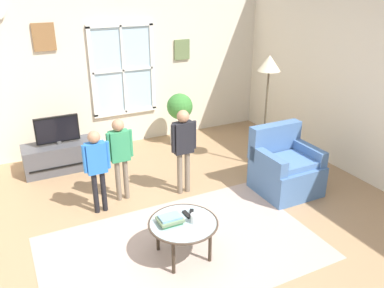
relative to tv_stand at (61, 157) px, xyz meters
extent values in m
cube|color=#9E7A56|center=(0.97, -2.54, -0.22)|extent=(6.21, 6.89, 0.02)
cube|color=beige|center=(0.97, 0.66, 1.19)|extent=(5.61, 0.12, 2.79)
cube|color=silver|center=(1.22, 0.59, 1.07)|extent=(1.02, 0.02, 1.43)
cube|color=white|center=(1.22, 0.57, 1.78)|extent=(1.08, 0.04, 0.06)
cube|color=white|center=(1.22, 0.57, 0.35)|extent=(1.08, 0.04, 0.06)
cube|color=white|center=(0.71, 0.57, 1.07)|extent=(0.06, 0.04, 1.43)
cube|color=white|center=(1.73, 0.57, 1.07)|extent=(0.06, 0.04, 1.43)
cube|color=white|center=(1.22, 0.57, 1.07)|extent=(0.03, 0.04, 1.43)
cube|color=white|center=(1.22, 0.57, 1.07)|extent=(1.02, 0.04, 0.03)
cube|color=olive|center=(0.07, 0.58, 1.67)|extent=(0.32, 0.03, 0.40)
cube|color=#667A4C|center=(2.29, 0.58, 1.32)|extent=(0.28, 0.03, 0.34)
cube|color=tan|center=(0.81, -2.51, -0.21)|extent=(2.90, 1.83, 0.01)
cube|color=#4C4C51|center=(0.00, 0.00, 0.00)|extent=(1.06, 0.44, 0.42)
cube|color=black|center=(0.00, -0.22, -0.06)|extent=(0.95, 0.02, 0.02)
cylinder|color=#4C4C4C|center=(0.00, 0.00, 0.24)|extent=(0.08, 0.08, 0.05)
cube|color=black|center=(0.00, 0.00, 0.44)|extent=(0.62, 0.05, 0.39)
cube|color=black|center=(0.00, -0.03, 0.44)|extent=(0.58, 0.01, 0.35)
cube|color=#476B9E|center=(2.58, -2.03, 0.00)|extent=(0.76, 0.72, 0.42)
cube|color=#476B9E|center=(2.58, -1.73, 0.43)|extent=(0.76, 0.16, 0.45)
cube|color=#476B9E|center=(2.26, -2.03, 0.31)|extent=(0.12, 0.65, 0.20)
cube|color=#476B9E|center=(2.90, -2.03, 0.31)|extent=(0.12, 0.65, 0.20)
cube|color=#4D73AA|center=(2.58, -2.08, 0.25)|extent=(0.61, 0.50, 0.08)
cylinder|color=#99B2B7|center=(0.77, -2.63, 0.19)|extent=(0.69, 0.69, 0.02)
torus|color=#3F3328|center=(0.77, -2.63, 0.19)|extent=(0.71, 0.71, 0.02)
cylinder|color=#33281E|center=(0.57, -2.43, -0.02)|extent=(0.04, 0.04, 0.39)
cylinder|color=#33281E|center=(0.97, -2.43, -0.02)|extent=(0.04, 0.04, 0.39)
cylinder|color=#33281E|center=(0.57, -2.83, -0.02)|extent=(0.04, 0.04, 0.39)
cylinder|color=#33281E|center=(0.97, -2.83, -0.02)|extent=(0.04, 0.04, 0.39)
cube|color=#3D8D59|center=(0.65, -2.58, 0.21)|extent=(0.21, 0.17, 0.03)
cube|color=#6A805D|center=(0.65, -2.58, 0.24)|extent=(0.24, 0.19, 0.03)
cube|color=#71A1C3|center=(0.65, -2.58, 0.26)|extent=(0.21, 0.14, 0.02)
cylinder|color=white|center=(0.88, -2.68, 0.24)|extent=(0.08, 0.08, 0.10)
cube|color=black|center=(0.86, -2.53, 0.21)|extent=(0.04, 0.14, 0.02)
cube|color=black|center=(0.92, -2.53, 0.21)|extent=(0.10, 0.14, 0.02)
cylinder|color=#726656|center=(0.51, -1.24, 0.07)|extent=(0.07, 0.07, 0.56)
cylinder|color=#726656|center=(0.61, -1.24, 0.07)|extent=(0.07, 0.07, 0.56)
cube|color=#338C59|center=(0.56, -1.24, 0.54)|extent=(0.24, 0.12, 0.39)
sphere|color=#A87A5B|center=(0.56, -1.24, 0.81)|extent=(0.15, 0.15, 0.15)
cylinder|color=#338C59|center=(0.42, -1.26, 0.56)|extent=(0.05, 0.05, 0.35)
cylinder|color=#338C59|center=(0.70, -1.26, 0.56)|extent=(0.05, 0.05, 0.35)
cylinder|color=#726656|center=(1.29, -1.43, 0.08)|extent=(0.07, 0.07, 0.58)
cylinder|color=#726656|center=(1.40, -1.43, 0.08)|extent=(0.07, 0.07, 0.58)
cube|color=black|center=(1.34, -1.43, 0.58)|extent=(0.25, 0.13, 0.41)
sphere|color=#A87A5B|center=(1.34, -1.43, 0.87)|extent=(0.16, 0.16, 0.16)
cylinder|color=black|center=(1.20, -1.45, 0.60)|extent=(0.05, 0.05, 0.37)
cylinder|color=black|center=(1.49, -1.45, 0.60)|extent=(0.05, 0.05, 0.37)
cylinder|color=black|center=(0.18, -1.40, 0.06)|extent=(0.06, 0.06, 0.54)
cylinder|color=black|center=(0.28, -1.40, 0.06)|extent=(0.06, 0.06, 0.54)
cube|color=blue|center=(0.23, -1.40, 0.52)|extent=(0.23, 0.12, 0.38)
sphere|color=#A87A5B|center=(0.23, -1.40, 0.78)|extent=(0.15, 0.15, 0.15)
cylinder|color=blue|center=(0.09, -1.42, 0.53)|extent=(0.05, 0.05, 0.34)
cylinder|color=blue|center=(0.36, -1.42, 0.53)|extent=(0.05, 0.05, 0.34)
cylinder|color=silver|center=(2.03, 0.14, -0.07)|extent=(0.34, 0.34, 0.28)
cylinder|color=#4C7238|center=(2.03, 0.14, 0.15)|extent=(0.02, 0.02, 0.18)
sphere|color=#397D34|center=(2.03, 0.14, 0.46)|extent=(0.44, 0.44, 0.44)
cylinder|color=black|center=(2.77, -1.24, -0.20)|extent=(0.26, 0.26, 0.03)
cylinder|color=brown|center=(2.77, -1.24, 0.53)|extent=(0.03, 0.03, 1.48)
cone|color=beige|center=(2.77, -1.24, 1.37)|extent=(0.32, 0.32, 0.22)
camera|label=1|loc=(-0.64, -5.66, 2.46)|focal=36.92mm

